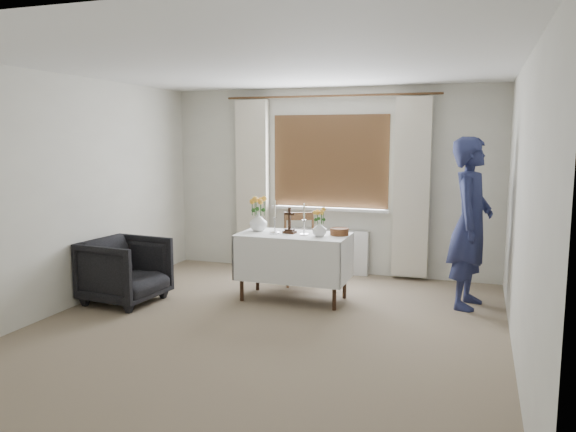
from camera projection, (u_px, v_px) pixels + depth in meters
The scene contains 12 objects.
ground at pixel (264, 329), 5.44m from camera, with size 5.00×5.00×0.00m, color #807258.
altar_table at pixel (294, 267), 6.38m from camera, with size 1.24×0.64×0.76m, color white.
wooden_chair at pixel (301, 249), 7.06m from camera, with size 0.41×0.41×0.90m, color brown, non-canonical shape.
armchair at pixel (125, 270), 6.28m from camera, with size 0.78×0.80×0.73m, color black.
person at pixel (471, 223), 6.05m from camera, with size 0.68×0.44×1.85m, color #21284E.
radiator at pixel (328, 251), 7.66m from camera, with size 1.10×0.10×0.60m, color silver.
wooden_cross at pixel (290, 220), 6.35m from camera, with size 0.14×0.10×0.30m, color black, non-canonical shape.
candlestick_left at pixel (275, 217), 6.34m from camera, with size 0.11×0.11×0.38m, color silver, non-canonical shape.
candlestick_right at pixel (304, 219), 6.24m from camera, with size 0.10×0.10×0.35m, color silver, non-canonical shape.
flower_vase_left at pixel (258, 222), 6.52m from camera, with size 0.21×0.21×0.22m, color white.
flower_vase_right at pixel (319, 229), 6.16m from camera, with size 0.16×0.16×0.17m, color white.
wicker_basket at pixel (339, 232), 6.24m from camera, with size 0.21×0.21×0.08m, color brown.
Camera 1 is at (1.91, -4.87, 1.85)m, focal length 35.00 mm.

